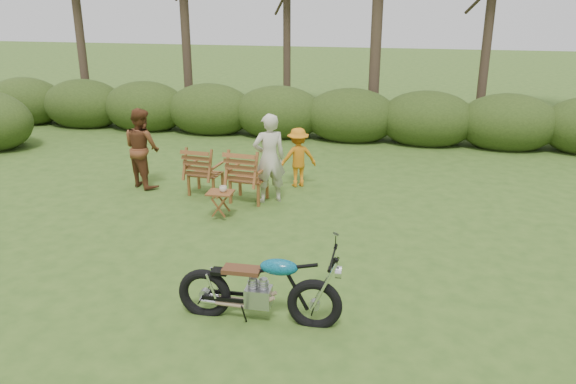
% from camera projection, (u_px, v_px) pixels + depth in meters
% --- Properties ---
extents(ground, '(80.00, 80.00, 0.00)m').
position_uv_depth(ground, '(263.00, 305.00, 6.98)').
color(ground, '#304D19').
rests_on(ground, ground).
extents(motorcycle, '(1.89, 0.77, 1.06)m').
position_uv_depth(motorcycle, '(259.00, 319.00, 6.69)').
color(motorcycle, '#0E90B6').
rests_on(motorcycle, ground).
extents(lawn_chair_right, '(0.76, 0.76, 1.03)m').
position_uv_depth(lawn_chair_right, '(249.00, 201.00, 10.62)').
color(lawn_chair_right, brown).
rests_on(lawn_chair_right, ground).
extents(lawn_chair_left, '(0.70, 0.70, 0.95)m').
position_uv_depth(lawn_chair_left, '(206.00, 193.00, 11.02)').
color(lawn_chair_left, brown).
rests_on(lawn_chair_left, ground).
extents(side_table, '(0.48, 0.41, 0.47)m').
position_uv_depth(side_table, '(221.00, 205.00, 9.72)').
color(side_table, brown).
rests_on(side_table, ground).
extents(cup, '(0.15, 0.15, 0.10)m').
position_uv_depth(cup, '(223.00, 189.00, 9.64)').
color(cup, beige).
rests_on(cup, side_table).
extents(adult_a, '(0.73, 0.64, 1.67)m').
position_uv_depth(adult_a, '(270.00, 201.00, 10.60)').
color(adult_a, beige).
rests_on(adult_a, ground).
extents(adult_b, '(0.98, 0.91, 1.60)m').
position_uv_depth(adult_b, '(145.00, 186.00, 11.46)').
color(adult_b, brown).
rests_on(adult_b, ground).
extents(child, '(0.89, 0.77, 1.20)m').
position_uv_depth(child, '(298.00, 186.00, 11.47)').
color(child, '#CA7313').
rests_on(child, ground).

